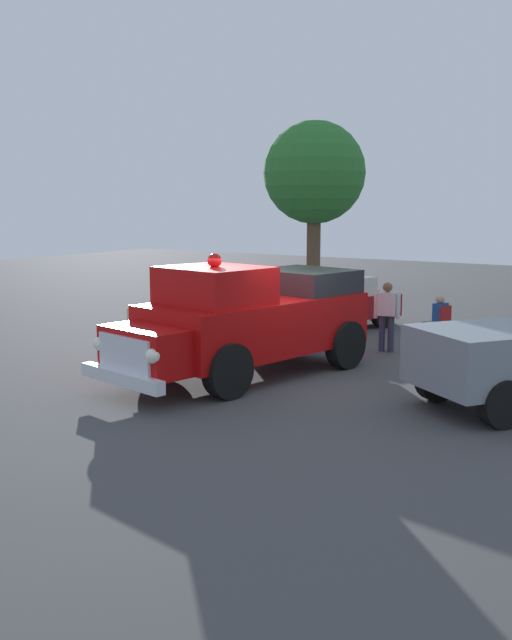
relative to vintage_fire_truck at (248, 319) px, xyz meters
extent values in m
plane|color=#424244|center=(-0.68, -0.08, -1.20)|extent=(60.00, 60.00, 0.00)
cylinder|color=black|center=(-0.68, 1.68, -0.68)|extent=(0.52, 1.08, 1.04)
cylinder|color=black|center=(1.28, 1.29, -0.68)|extent=(0.52, 1.08, 1.04)
cylinder|color=black|center=(-1.37, -1.75, -0.68)|extent=(0.52, 1.08, 1.04)
cylinder|color=black|center=(0.59, -2.14, -0.68)|extent=(0.52, 1.08, 1.04)
cube|color=#B70C0C|center=(-0.05, -0.23, -0.15)|extent=(3.02, 5.22, 1.10)
cube|color=#B70C0C|center=(0.51, 2.57, -0.28)|extent=(1.90, 1.23, 0.84)
cube|color=#B70C0C|center=(0.18, 0.90, 0.75)|extent=(2.20, 2.04, 0.76)
cube|color=#232328|center=(-0.35, -1.75, 0.60)|extent=(2.26, 2.05, 0.60)
cube|color=silver|center=(0.60, 3.01, -0.28)|extent=(1.44, 0.40, 0.64)
cube|color=silver|center=(0.62, 3.10, -0.70)|extent=(2.24, 0.64, 0.24)
sphere|color=white|center=(-0.16, 3.16, -0.20)|extent=(0.31, 0.31, 0.26)
sphere|color=white|center=(1.37, 2.85, -0.20)|extent=(0.31, 0.31, 0.26)
sphere|color=red|center=(0.18, 0.90, 1.25)|extent=(0.33, 0.33, 0.28)
cylinder|color=black|center=(1.25, -4.38, -0.86)|extent=(0.52, 0.73, 0.68)
cylinder|color=black|center=(2.74, -5.06, -0.86)|extent=(0.52, 0.73, 0.68)
cylinder|color=black|center=(0.05, -7.02, -0.86)|extent=(0.52, 0.73, 0.68)
cylinder|color=black|center=(1.55, -7.70, -0.86)|extent=(0.52, 0.73, 0.68)
cube|color=maroon|center=(1.40, -6.04, -0.58)|extent=(3.37, 4.57, 0.64)
cube|color=maroon|center=(2.00, -4.72, -0.22)|extent=(2.07, 1.95, 0.20)
cube|color=white|center=(1.28, -6.31, -0.02)|extent=(2.21, 2.37, 0.56)
cube|color=silver|center=(2.30, -4.05, -0.80)|extent=(1.80, 0.93, 0.20)
cylinder|color=black|center=(-3.94, -0.25, -0.80)|extent=(0.69, 0.81, 0.80)
cylinder|color=black|center=(-5.38, 0.76, -0.80)|extent=(0.69, 0.81, 0.80)
cube|color=gray|center=(-5.01, -0.23, -0.25)|extent=(3.11, 3.30, 1.00)
cylinder|color=#B7BABF|center=(-1.87, -5.15, -0.98)|extent=(0.03, 0.03, 0.44)
cylinder|color=#B7BABF|center=(-1.97, -5.58, -0.98)|extent=(0.03, 0.03, 0.44)
cylinder|color=#B7BABF|center=(-2.30, -5.05, -0.98)|extent=(0.03, 0.03, 0.44)
cylinder|color=#B7BABF|center=(-2.40, -5.48, -0.98)|extent=(0.03, 0.03, 0.44)
cube|color=#B21E1E|center=(-2.13, -5.31, -0.74)|extent=(0.58, 0.58, 0.04)
cube|color=#B21E1E|center=(-2.37, -5.26, -0.46)|extent=(0.15, 0.48, 0.56)
cube|color=#B7BABF|center=(-2.08, -5.08, -0.58)|extent=(0.44, 0.13, 0.03)
cube|color=#B7BABF|center=(-2.19, -5.55, -0.58)|extent=(0.44, 0.13, 0.03)
cylinder|color=#B7BABF|center=(3.48, -1.09, -0.98)|extent=(0.03, 0.03, 0.44)
cylinder|color=#B7BABF|center=(3.58, -0.66, -0.98)|extent=(0.03, 0.03, 0.44)
cylinder|color=#B7BABF|center=(3.91, -1.19, -0.98)|extent=(0.03, 0.03, 0.44)
cylinder|color=#B7BABF|center=(4.01, -0.76, -0.98)|extent=(0.03, 0.03, 0.44)
cube|color=beige|center=(3.75, -0.92, -0.74)|extent=(0.58, 0.58, 0.04)
cube|color=beige|center=(3.98, -0.98, -0.46)|extent=(0.15, 0.48, 0.56)
cube|color=#B7BABF|center=(3.69, -1.16, -0.58)|extent=(0.44, 0.14, 0.03)
cube|color=#B7BABF|center=(3.80, -0.69, -0.58)|extent=(0.44, 0.14, 0.03)
cylinder|color=#B7BABF|center=(1.76, -2.68, -0.98)|extent=(0.03, 0.03, 0.44)
cylinder|color=#B7BABF|center=(1.32, -2.68, -0.98)|extent=(0.03, 0.03, 0.44)
cylinder|color=#B7BABF|center=(1.76, -2.24, -0.98)|extent=(0.03, 0.03, 0.44)
cylinder|color=#B7BABF|center=(1.32, -2.24, -0.98)|extent=(0.03, 0.03, 0.44)
cube|color=orange|center=(1.54, -2.46, -0.74)|extent=(0.48, 0.48, 0.04)
cube|color=orange|center=(1.54, -2.22, -0.46)|extent=(0.48, 0.04, 0.56)
cube|color=#B7BABF|center=(1.78, -2.46, -0.58)|extent=(0.04, 0.44, 0.03)
cube|color=#B7BABF|center=(1.30, -2.46, -0.58)|extent=(0.04, 0.44, 0.03)
cylinder|color=#383842|center=(-1.85, -5.28, -0.97)|extent=(0.16, 0.16, 0.45)
cylinder|color=#383842|center=(-1.89, -5.47, -0.97)|extent=(0.16, 0.16, 0.45)
cube|color=#383842|center=(-2.00, -5.24, -0.69)|extent=(0.46, 0.25, 0.13)
cube|color=#383842|center=(-2.05, -5.44, -0.69)|extent=(0.46, 0.25, 0.13)
cube|color=#1E478C|center=(-2.22, -5.30, -0.39)|extent=(0.30, 0.44, 0.54)
sphere|color=tan|center=(-2.20, -5.30, -0.02)|extent=(0.26, 0.26, 0.22)
cylinder|color=#2D334C|center=(-1.49, -3.94, -0.76)|extent=(0.17, 0.17, 0.88)
cylinder|color=#2D334C|center=(-1.27, -3.90, -0.76)|extent=(0.17, 0.17, 0.88)
cube|color=silver|center=(-1.38, -3.92, -0.04)|extent=(0.46, 0.33, 0.56)
cylinder|color=silver|center=(-1.65, -3.97, -0.10)|extent=(0.12, 0.12, 0.60)
cylinder|color=silver|center=(-1.12, -3.88, -0.10)|extent=(0.12, 0.12, 0.60)
sphere|color=brown|center=(-1.38, -3.92, 0.36)|extent=(0.27, 0.27, 0.23)
cylinder|color=brown|center=(6.02, -13.75, 0.44)|extent=(0.55, 0.55, 3.28)
sphere|color=#2A6F2C|center=(6.02, -13.75, 3.50)|extent=(4.04, 4.04, 4.04)
camera|label=1|loc=(-8.37, 12.54, 2.41)|focal=41.82mm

